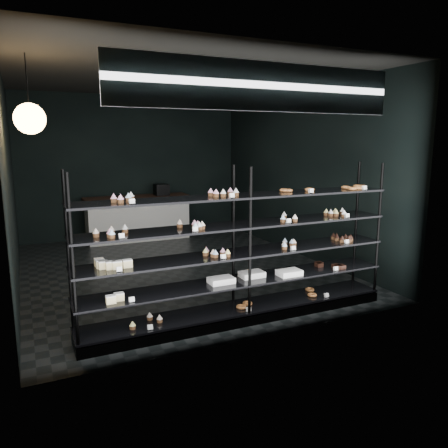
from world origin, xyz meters
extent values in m
cube|color=black|center=(0.00, 0.00, 0.01)|extent=(5.00, 6.00, 0.01)
cube|color=black|center=(0.00, 0.00, 3.20)|extent=(5.00, 6.00, 0.01)
cube|color=black|center=(0.00, 3.00, 1.60)|extent=(5.00, 0.01, 3.20)
cube|color=black|center=(0.00, -3.00, 1.60)|extent=(5.00, 0.01, 3.20)
cube|color=black|center=(-2.50, 0.00, 1.60)|extent=(0.01, 6.00, 3.20)
cube|color=black|center=(2.50, 0.00, 1.60)|extent=(0.01, 6.00, 3.20)
cube|color=black|center=(0.02, -2.45, 0.06)|extent=(4.00, 0.50, 0.12)
cylinder|color=black|center=(-1.95, -2.67, 0.99)|extent=(0.04, 0.04, 1.85)
cylinder|color=black|center=(-1.95, -2.23, 0.99)|extent=(0.04, 0.04, 1.85)
cylinder|color=black|center=(0.02, -2.67, 0.99)|extent=(0.04, 0.04, 1.85)
cylinder|color=black|center=(0.02, -2.23, 0.99)|extent=(0.04, 0.04, 1.85)
cylinder|color=black|center=(1.99, -2.67, 0.99)|extent=(0.04, 0.04, 1.85)
cylinder|color=black|center=(1.99, -2.23, 0.99)|extent=(0.04, 0.04, 1.85)
cube|color=black|center=(0.02, -2.45, 0.15)|extent=(4.00, 0.50, 0.03)
cube|color=black|center=(0.02, -2.45, 0.50)|extent=(4.00, 0.50, 0.02)
cube|color=black|center=(0.02, -2.45, 0.85)|extent=(4.00, 0.50, 0.02)
cube|color=black|center=(0.02, -2.45, 1.20)|extent=(4.00, 0.50, 0.02)
cube|color=black|center=(0.02, -2.45, 1.55)|extent=(4.00, 0.50, 0.02)
cube|color=white|center=(-1.37, -2.63, 1.59)|extent=(0.06, 0.04, 0.06)
cube|color=white|center=(-0.19, -2.63, 1.59)|extent=(0.05, 0.04, 0.06)
cube|color=white|center=(0.84, -2.63, 1.59)|extent=(0.05, 0.04, 0.06)
cube|color=white|center=(1.70, -2.63, 1.59)|extent=(0.06, 0.04, 0.06)
cube|color=white|center=(-1.51, -2.63, 1.24)|extent=(0.06, 0.04, 0.06)
cube|color=white|center=(-0.62, -2.63, 1.24)|extent=(0.05, 0.04, 0.06)
cube|color=white|center=(0.52, -2.63, 1.24)|extent=(0.05, 0.04, 0.06)
cube|color=white|center=(1.49, -2.63, 1.24)|extent=(0.06, 0.04, 0.06)
cube|color=white|center=(-1.45, -2.63, 0.89)|extent=(0.06, 0.04, 0.06)
cube|color=white|center=(-0.29, -2.63, 0.89)|extent=(0.06, 0.04, 0.06)
cube|color=white|center=(0.63, -2.63, 0.89)|extent=(0.05, 0.04, 0.06)
cube|color=white|center=(1.50, -2.63, 0.89)|extent=(0.06, 0.04, 0.06)
cube|color=white|center=(-1.42, -2.63, 0.54)|extent=(0.06, 0.04, 0.06)
cube|color=white|center=(1.36, -2.63, 0.54)|extent=(0.06, 0.04, 0.06)
cube|color=white|center=(-1.21, -2.63, 0.19)|extent=(0.06, 0.04, 0.06)
cube|color=white|center=(0.06, -2.63, 0.19)|extent=(0.05, 0.04, 0.06)
cube|color=white|center=(1.23, -2.63, 0.19)|extent=(0.06, 0.04, 0.06)
cube|color=#0C1E3F|center=(0.00, -2.92, 2.75)|extent=(3.20, 0.04, 0.45)
cube|color=white|center=(0.00, -2.94, 2.75)|extent=(3.30, 0.02, 0.50)
cylinder|color=black|center=(-2.20, -1.34, 2.90)|extent=(0.01, 0.01, 0.55)
sphere|color=#FFAE59|center=(-2.20, -1.34, 2.45)|extent=(0.36, 0.36, 0.36)
cube|color=beige|center=(-0.05, 2.50, 0.46)|extent=(2.22, 0.60, 0.92)
cube|color=black|center=(-0.05, 2.50, 0.95)|extent=(2.31, 0.65, 0.06)
cube|color=black|center=(0.51, 2.50, 1.10)|extent=(0.30, 0.30, 0.25)
camera|label=1|loc=(-2.34, -7.03, 2.20)|focal=35.00mm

